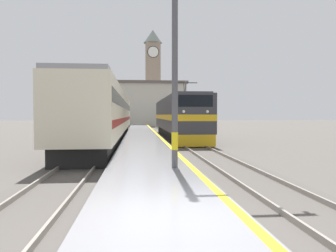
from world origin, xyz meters
TOP-DOWN VIEW (x-y plane):
  - ground_plane at (0.00, 30.00)m, footprint 200.00×200.00m
  - platform at (0.00, 25.00)m, footprint 3.05×140.00m
  - rail_track_near at (3.40, 25.00)m, footprint 2.83×140.00m
  - rail_track_far at (-2.91, 25.00)m, footprint 2.84×140.00m
  - locomotive_train at (3.40, 25.30)m, footprint 2.92×19.84m
  - passenger_train at (-2.91, 23.49)m, footprint 2.92×33.33m
  - catenary_mast at (0.94, 5.00)m, footprint 2.91×0.22m
  - clock_tower at (3.25, 69.77)m, footprint 4.19×4.19m
  - station_building at (-1.68, 57.41)m, footprint 21.38×7.35m

SIDE VIEW (x-z plane):
  - ground_plane at x=0.00m, z-range 0.00..0.00m
  - rail_track_near at x=3.40m, z-range -0.05..0.11m
  - rail_track_far at x=-2.91m, z-range -0.05..0.11m
  - platform at x=0.00m, z-range 0.00..0.44m
  - locomotive_train at x=3.40m, z-range -0.44..4.41m
  - passenger_train at x=-2.91m, z-range 0.15..4.33m
  - station_building at x=-1.68m, z-range 0.03..8.54m
  - catenary_mast at x=0.94m, z-range 0.59..9.44m
  - clock_tower at x=3.25m, z-range 0.70..22.41m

